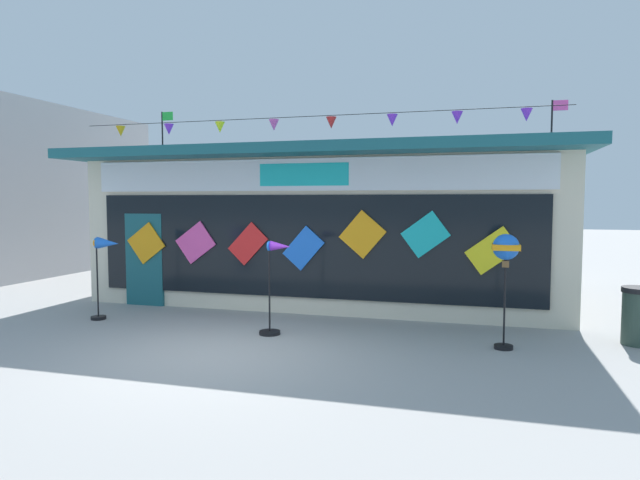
# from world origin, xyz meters

# --- Properties ---
(ground_plane) EXTENTS (80.00, 80.00, 0.00)m
(ground_plane) POSITION_xyz_m (0.00, 0.00, 0.00)
(ground_plane) COLOR #9E9B99
(kite_shop_building) EXTENTS (10.53, 6.26, 4.63)m
(kite_shop_building) POSITION_xyz_m (0.43, 5.63, 1.70)
(kite_shop_building) COLOR beige
(kite_shop_building) RESTS_ON ground_plane
(wind_spinner_far_left) EXTENTS (0.68, 0.29, 1.59)m
(wind_spinner_far_left) POSITION_xyz_m (-3.05, 1.50, 1.23)
(wind_spinner_far_left) COLOR black
(wind_spinner_far_left) RESTS_ON ground_plane
(wind_spinner_left) EXTENTS (0.60, 0.36, 1.60)m
(wind_spinner_left) POSITION_xyz_m (0.47, 1.30, 0.94)
(wind_spinner_left) COLOR black
(wind_spinner_left) RESTS_ON ground_plane
(wind_spinner_center_left) EXTENTS (0.41, 0.41, 1.78)m
(wind_spinner_center_left) POSITION_xyz_m (4.16, 1.43, 1.47)
(wind_spinner_center_left) COLOR black
(wind_spinner_center_left) RESTS_ON ground_plane
(trash_bin) EXTENTS (0.52, 0.52, 0.92)m
(trash_bin) POSITION_xyz_m (6.21, 2.27, 0.47)
(trash_bin) COLOR #2D4238
(trash_bin) RESTS_ON ground_plane
(neighbour_building) EXTENTS (5.80, 7.91, 5.16)m
(neighbour_building) POSITION_xyz_m (-11.29, 7.20, 2.58)
(neighbour_building) COLOR #99999E
(neighbour_building) RESTS_ON ground_plane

